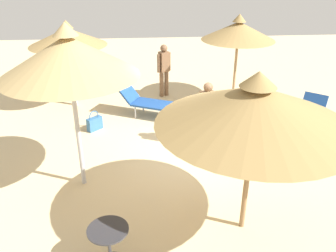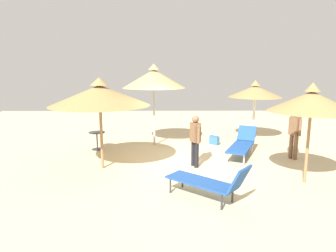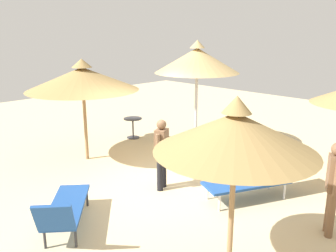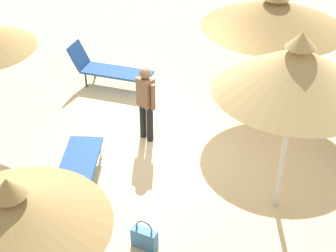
{
  "view_description": "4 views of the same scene",
  "coord_description": "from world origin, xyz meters",
  "px_view_note": "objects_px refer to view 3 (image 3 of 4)",
  "views": [
    {
      "loc": [
        -1.19,
        -6.88,
        4.06
      ],
      "look_at": [
        -0.66,
        -0.27,
        0.79
      ],
      "focal_mm": 37.68,
      "sensor_mm": 36.0,
      "label": 1
    },
    {
      "loc": [
        8.82,
        -0.64,
        2.86
      ],
      "look_at": [
        -0.25,
        -0.55,
        1.14
      ],
      "focal_mm": 31.82,
      "sensor_mm": 36.0,
      "label": 2
    },
    {
      "loc": [
        5.18,
        5.35,
        3.32
      ],
      "look_at": [
        -0.16,
        0.02,
        1.28
      ],
      "focal_mm": 37.84,
      "sensor_mm": 36.0,
      "label": 3
    },
    {
      "loc": [
        -7.43,
        2.94,
        5.75
      ],
      "look_at": [
        -0.63,
        0.16,
        0.82
      ],
      "focal_mm": 53.74,
      "sensor_mm": 36.0,
      "label": 4
    }
  ],
  "objects_px": {
    "parasol_umbrella_center": "(197,60)",
    "lounge_chair_far_right": "(258,178)",
    "parasol_umbrella_edge": "(83,79)",
    "lounge_chair_near_right": "(64,209)",
    "side_table_round": "(133,124)",
    "person_standing_front": "(162,150)",
    "person_standing_back": "(334,184)",
    "handbag": "(267,161)",
    "parasol_umbrella_near_left": "(236,132)"
  },
  "relations": [
    {
      "from": "lounge_chair_near_right",
      "to": "parasol_umbrella_edge",
      "type": "bearing_deg",
      "value": -128.29
    },
    {
      "from": "lounge_chair_far_right",
      "to": "person_standing_front",
      "type": "xyz_separation_m",
      "value": [
        1.09,
        -1.69,
        0.45
      ]
    },
    {
      "from": "parasol_umbrella_near_left",
      "to": "handbag",
      "type": "height_order",
      "value": "parasol_umbrella_near_left"
    },
    {
      "from": "parasol_umbrella_near_left",
      "to": "person_standing_front",
      "type": "relative_size",
      "value": 1.66
    },
    {
      "from": "parasol_umbrella_edge",
      "to": "side_table_round",
      "type": "distance_m",
      "value": 2.78
    },
    {
      "from": "lounge_chair_near_right",
      "to": "lounge_chair_far_right",
      "type": "xyz_separation_m",
      "value": [
        -3.45,
        1.6,
        -0.01
      ]
    },
    {
      "from": "parasol_umbrella_edge",
      "to": "handbag",
      "type": "distance_m",
      "value": 5.07
    },
    {
      "from": "parasol_umbrella_near_left",
      "to": "lounge_chair_far_right",
      "type": "relative_size",
      "value": 1.15
    },
    {
      "from": "parasol_umbrella_edge",
      "to": "person_standing_back",
      "type": "height_order",
      "value": "parasol_umbrella_edge"
    },
    {
      "from": "person_standing_back",
      "to": "person_standing_front",
      "type": "relative_size",
      "value": 1.05
    },
    {
      "from": "lounge_chair_far_right",
      "to": "handbag",
      "type": "bearing_deg",
      "value": -156.77
    },
    {
      "from": "lounge_chair_far_right",
      "to": "lounge_chair_near_right",
      "type": "bearing_deg",
      "value": -24.85
    },
    {
      "from": "lounge_chair_far_right",
      "to": "handbag",
      "type": "relative_size",
      "value": 4.25
    },
    {
      "from": "parasol_umbrella_near_left",
      "to": "person_standing_front",
      "type": "distance_m",
      "value": 3.25
    },
    {
      "from": "handbag",
      "to": "lounge_chair_near_right",
      "type": "bearing_deg",
      "value": -10.45
    },
    {
      "from": "parasol_umbrella_edge",
      "to": "parasol_umbrella_center",
      "type": "bearing_deg",
      "value": 152.5
    },
    {
      "from": "parasol_umbrella_edge",
      "to": "lounge_chair_near_right",
      "type": "bearing_deg",
      "value": 51.71
    },
    {
      "from": "lounge_chair_near_right",
      "to": "person_standing_front",
      "type": "xyz_separation_m",
      "value": [
        -2.36,
        -0.09,
        0.44
      ]
    },
    {
      "from": "parasol_umbrella_near_left",
      "to": "lounge_chair_near_right",
      "type": "bearing_deg",
      "value": -68.38
    },
    {
      "from": "parasol_umbrella_center",
      "to": "person_standing_back",
      "type": "bearing_deg",
      "value": 67.51
    },
    {
      "from": "parasol_umbrella_edge",
      "to": "side_table_round",
      "type": "bearing_deg",
      "value": -163.44
    },
    {
      "from": "lounge_chair_far_right",
      "to": "parasol_umbrella_near_left",
      "type": "bearing_deg",
      "value": 22.8
    },
    {
      "from": "parasol_umbrella_center",
      "to": "lounge_chair_far_right",
      "type": "distance_m",
      "value": 3.97
    },
    {
      "from": "parasol_umbrella_near_left",
      "to": "side_table_round",
      "type": "distance_m",
      "value": 7.1
    },
    {
      "from": "parasol_umbrella_near_left",
      "to": "parasol_umbrella_edge",
      "type": "distance_m",
      "value": 5.57
    },
    {
      "from": "handbag",
      "to": "parasol_umbrella_near_left",
      "type": "bearing_deg",
      "value": 22.97
    },
    {
      "from": "parasol_umbrella_edge",
      "to": "side_table_round",
      "type": "relative_size",
      "value": 4.41
    },
    {
      "from": "parasol_umbrella_near_left",
      "to": "person_standing_front",
      "type": "bearing_deg",
      "value": -116.05
    },
    {
      "from": "parasol_umbrella_center",
      "to": "person_standing_back",
      "type": "relative_size",
      "value": 1.9
    },
    {
      "from": "parasol_umbrella_near_left",
      "to": "parasol_umbrella_center",
      "type": "height_order",
      "value": "parasol_umbrella_center"
    },
    {
      "from": "parasol_umbrella_edge",
      "to": "person_standing_back",
      "type": "distance_m",
      "value": 6.19
    },
    {
      "from": "lounge_chair_near_right",
      "to": "side_table_round",
      "type": "distance_m",
      "value": 5.54
    },
    {
      "from": "parasol_umbrella_center",
      "to": "lounge_chair_far_right",
      "type": "height_order",
      "value": "parasol_umbrella_center"
    },
    {
      "from": "person_standing_back",
      "to": "parasol_umbrella_edge",
      "type": "bearing_deg",
      "value": -81.81
    },
    {
      "from": "person_standing_back",
      "to": "parasol_umbrella_center",
      "type": "bearing_deg",
      "value": -112.49
    },
    {
      "from": "person_standing_front",
      "to": "handbag",
      "type": "relative_size",
      "value": 2.94
    },
    {
      "from": "person_standing_back",
      "to": "person_standing_front",
      "type": "height_order",
      "value": "person_standing_back"
    },
    {
      "from": "parasol_umbrella_center",
      "to": "handbag",
      "type": "xyz_separation_m",
      "value": [
        -0.03,
        2.32,
        -2.34
      ]
    },
    {
      "from": "side_table_round",
      "to": "person_standing_front",
      "type": "bearing_deg",
      "value": 59.53
    },
    {
      "from": "lounge_chair_near_right",
      "to": "side_table_round",
      "type": "bearing_deg",
      "value": -141.46
    },
    {
      "from": "handbag",
      "to": "person_standing_front",
      "type": "bearing_deg",
      "value": -20.91
    },
    {
      "from": "parasol_umbrella_near_left",
      "to": "parasol_umbrella_center",
      "type": "bearing_deg",
      "value": -134.6
    },
    {
      "from": "parasol_umbrella_near_left",
      "to": "parasol_umbrella_edge",
      "type": "relative_size",
      "value": 0.9
    },
    {
      "from": "lounge_chair_near_right",
      "to": "person_standing_front",
      "type": "height_order",
      "value": "person_standing_front"
    },
    {
      "from": "parasol_umbrella_near_left",
      "to": "handbag",
      "type": "xyz_separation_m",
      "value": [
        -3.98,
        -1.69,
        -1.91
      ]
    },
    {
      "from": "parasol_umbrella_near_left",
      "to": "side_table_round",
      "type": "relative_size",
      "value": 3.97
    },
    {
      "from": "handbag",
      "to": "side_table_round",
      "type": "xyz_separation_m",
      "value": [
        0.68,
        -4.38,
        0.25
      ]
    },
    {
      "from": "handbag",
      "to": "side_table_round",
      "type": "bearing_deg",
      "value": -81.15
    },
    {
      "from": "parasol_umbrella_center",
      "to": "person_standing_back",
      "type": "xyz_separation_m",
      "value": [
        1.89,
        4.57,
        -1.61
      ]
    },
    {
      "from": "parasol_umbrella_near_left",
      "to": "parasol_umbrella_edge",
      "type": "height_order",
      "value": "parasol_umbrella_edge"
    }
  ]
}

